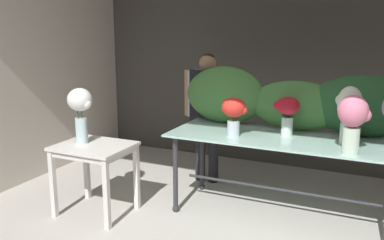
{
  "coord_description": "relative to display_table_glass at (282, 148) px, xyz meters",
  "views": [
    {
      "loc": [
        1.28,
        -2.31,
        1.91
      ],
      "look_at": [
        -0.4,
        1.3,
        1.01
      ],
      "focal_mm": 40.41,
      "sensor_mm": 36.0,
      "label": 1
    }
  ],
  "objects": [
    {
      "name": "ground_plane",
      "position": [
        -0.38,
        -0.02,
        -0.71
      ],
      "size": [
        7.44,
        7.44,
        0.0
      ],
      "primitive_type": "plane",
      "color": "beige"
    },
    {
      "name": "vase_rosy_tulips",
      "position": [
        0.64,
        -0.32,
        0.42
      ],
      "size": [
        0.27,
        0.25,
        0.5
      ],
      "color": "silver",
      "rests_on": "display_table_glass"
    },
    {
      "name": "vase_scarlet_dahlias",
      "position": [
        -0.44,
        -0.18,
        0.36
      ],
      "size": [
        0.26,
        0.23,
        0.38
      ],
      "color": "silver",
      "rests_on": "display_table_glass"
    },
    {
      "name": "side_table_white",
      "position": [
        -1.72,
        -0.69,
        -0.09
      ],
      "size": [
        0.72,
        0.6,
        0.72
      ],
      "color": "silver",
      "rests_on": "ground"
    },
    {
      "name": "foliage_backdrop",
      "position": [
        0.01,
        0.32,
        0.41
      ],
      "size": [
        2.39,
        0.3,
        0.62
      ],
      "color": "#477F3D",
      "rests_on": "display_table_glass"
    },
    {
      "name": "vase_white_roses_tall",
      "position": [
        -1.86,
        -0.69,
        0.37
      ],
      "size": [
        0.27,
        0.24,
        0.56
      ],
      "color": "silver",
      "rests_on": "side_table_white"
    },
    {
      "name": "wall_left",
      "position": [
        -3.1,
        -0.02,
        0.67
      ],
      "size": [
        0.12,
        3.5,
        2.76
      ],
      "primitive_type": "cube",
      "color": "beige",
      "rests_on": "ground"
    },
    {
      "name": "vase_ivory_roses",
      "position": [
        0.58,
        0.0,
        0.43
      ],
      "size": [
        0.24,
        0.22,
        0.53
      ],
      "color": "silver",
      "rests_on": "display_table_glass"
    },
    {
      "name": "wall_back",
      "position": [
        -0.38,
        1.67,
        0.67
      ],
      "size": [
        5.45,
        0.12,
        2.76
      ],
      "primitive_type": "cube",
      "color": "#4C4742",
      "rests_on": "ground"
    },
    {
      "name": "florist",
      "position": [
        -1.06,
        0.62,
        0.24
      ],
      "size": [
        0.59,
        0.24,
        1.55
      ],
      "color": "#232328",
      "rests_on": "ground"
    },
    {
      "name": "display_table_glass",
      "position": [
        0.0,
        0.0,
        0.0
      ],
      "size": [
        2.19,
        0.88,
        0.84
      ],
      "color": "#A8D3C7",
      "rests_on": "ground"
    },
    {
      "name": "vase_crimson_lilies",
      "position": [
        0.01,
        0.07,
        0.36
      ],
      "size": [
        0.25,
        0.23,
        0.38
      ],
      "color": "silver",
      "rests_on": "display_table_glass"
    }
  ]
}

